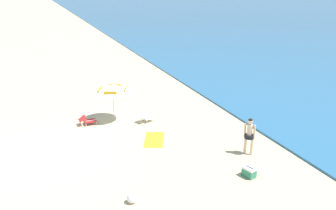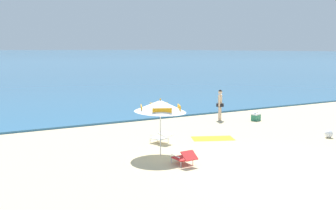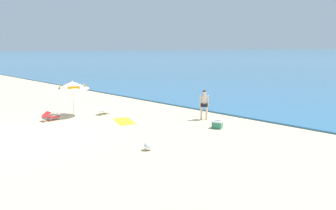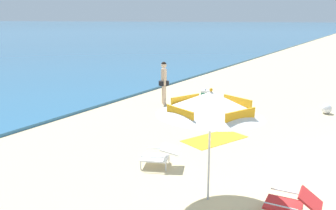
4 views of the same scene
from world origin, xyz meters
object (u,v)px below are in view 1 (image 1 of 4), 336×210
Objects in this scene: beach_ball at (132,198)px; lounge_chair_under_umbrella at (146,117)px; lounge_chair_beside_umbrella at (87,120)px; beach_umbrella_striped_main at (113,88)px; beach_towel at (154,140)px; cooler_box at (249,172)px; person_standing_near_shore at (249,134)px.

lounge_chair_under_umbrella is at bearing 159.02° from beach_ball.
beach_ball is (7.66, 0.39, -0.09)m from lounge_chair_beside_umbrella.
beach_towel is at bearing 21.08° from beach_umbrella_striped_main.
lounge_chair_under_umbrella is 2.78× the size of beach_ball.
lounge_chair_under_umbrella is 0.55× the size of beach_towel.
beach_umbrella_striped_main is at bearing -155.07° from cooler_box.
lounge_chair_beside_umbrella is at bearing -146.26° from cooler_box.
beach_umbrella_striped_main is 7.73m from person_standing_near_shore.
beach_ball is at bearing -89.50° from cooler_box.
beach_umbrella_striped_main is 8.06m from beach_ball.
cooler_box is (7.77, 3.61, -1.64)m from beach_umbrella_striped_main.
beach_towel is (-4.54, -2.37, -0.20)m from cooler_box.
cooler_box is (6.90, 2.04, -0.08)m from lounge_chair_under_umbrella.
lounge_chair_beside_umbrella reaches higher than cooler_box.
person_standing_near_shore is at bearing 30.45° from lounge_chair_under_umbrella.
person_standing_near_shore reaches higher than cooler_box.
beach_ball is (0.04, -4.70, -0.03)m from cooler_box.
person_standing_near_shore is 4.57m from beach_towel.
beach_umbrella_striped_main reaches higher than lounge_chair_beside_umbrella.
lounge_chair_beside_umbrella is at bearing -84.22° from beach_umbrella_striped_main.
beach_umbrella_striped_main is 2.88× the size of lounge_chair_beside_umbrella.
cooler_box is at bearing 27.52° from beach_towel.
person_standing_near_shore reaches higher than beach_towel.
lounge_chair_beside_umbrella is 0.55× the size of person_standing_near_shore.
beach_umbrella_striped_main reaches higher than cooler_box.
beach_towel is at bearing -7.98° from lounge_chair_under_umbrella.
lounge_chair_beside_umbrella is at bearing -177.07° from beach_ball.
beach_umbrella_striped_main is at bearing -158.92° from beach_towel.
lounge_chair_under_umbrella reaches higher than beach_ball.
beach_umbrella_striped_main is 3.92m from beach_towel.
cooler_box is 5.13m from beach_towel.
cooler_box reaches higher than beach_ball.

